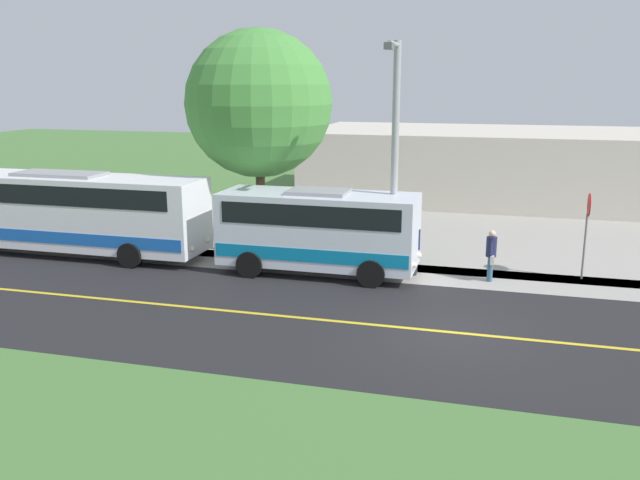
{
  "coord_description": "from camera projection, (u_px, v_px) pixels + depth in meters",
  "views": [
    {
      "loc": [
        16.86,
        1.1,
        6.48
      ],
      "look_at": [
        -3.5,
        -4.49,
        1.4
      ],
      "focal_mm": 37.65,
      "sensor_mm": 36.0,
      "label": 1
    }
  ],
  "objects": [
    {
      "name": "ground_plane",
      "position": [
        449.0,
        332.0,
        17.61
      ],
      "size": [
        120.0,
        120.0,
        0.0
      ],
      "primitive_type": "plane",
      "color": "#477238"
    },
    {
      "name": "road_surface",
      "position": [
        449.0,
        332.0,
        17.61
      ],
      "size": [
        8.0,
        100.0,
        0.01
      ],
      "primitive_type": "cube",
      "color": "black",
      "rests_on": "ground"
    },
    {
      "name": "sidewalk",
      "position": [
        462.0,
        277.0,
        22.48
      ],
      "size": [
        2.4,
        100.0,
        0.01
      ],
      "primitive_type": "cube",
      "color": "#9E9991",
      "rests_on": "ground"
    },
    {
      "name": "parking_lot_surface",
      "position": [
        545.0,
        236.0,
        28.46
      ],
      "size": [
        14.0,
        36.0,
        0.01
      ],
      "primitive_type": "cube",
      "color": "#9E9991",
      "rests_on": "ground"
    },
    {
      "name": "road_centre_line",
      "position": [
        449.0,
        332.0,
        17.61
      ],
      "size": [
        0.16,
        100.0,
        0.0
      ],
      "primitive_type": "cube",
      "color": "gold",
      "rests_on": "ground"
    },
    {
      "name": "shuttle_bus_front",
      "position": [
        318.0,
        228.0,
        22.66
      ],
      "size": [
        2.57,
        6.77,
        2.88
      ],
      "color": "silver",
      "rests_on": "ground"
    },
    {
      "name": "transit_bus_rear",
      "position": [
        63.0,
        209.0,
        25.23
      ],
      "size": [
        2.61,
        11.26,
        3.11
      ],
      "color": "white",
      "rests_on": "ground"
    },
    {
      "name": "pedestrian_with_bags",
      "position": [
        491.0,
        254.0,
        21.93
      ],
      "size": [
        0.72,
        0.34,
        1.7
      ],
      "color": "#335972",
      "rests_on": "ground"
    },
    {
      "name": "pedestrian_waiting",
      "position": [
        415.0,
        247.0,
        22.61
      ],
      "size": [
        0.72,
        0.34,
        1.81
      ],
      "color": "#262628",
      "rests_on": "ground"
    },
    {
      "name": "stop_sign",
      "position": [
        587.0,
        221.0,
        21.87
      ],
      "size": [
        0.76,
        0.07,
        2.88
      ],
      "color": "slate",
      "rests_on": "ground"
    },
    {
      "name": "street_light_pole",
      "position": [
        394.0,
        150.0,
        21.79
      ],
      "size": [
        1.97,
        0.24,
        7.67
      ],
      "color": "#9E9EA3",
      "rests_on": "ground"
    },
    {
      "name": "tree_curbside",
      "position": [
        259.0,
        104.0,
        25.3
      ],
      "size": [
        5.56,
        5.56,
        8.35
      ],
      "color": "brown",
      "rests_on": "ground"
    },
    {
      "name": "commercial_building",
      "position": [
        503.0,
        165.0,
        36.95
      ],
      "size": [
        10.0,
        21.02,
        3.75
      ],
      "primitive_type": "cube",
      "color": "beige",
      "rests_on": "ground"
    }
  ]
}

